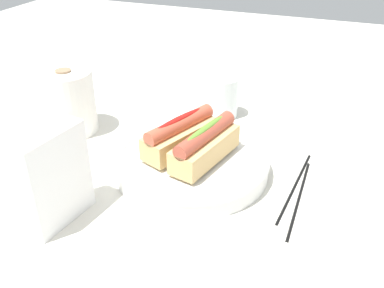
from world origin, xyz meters
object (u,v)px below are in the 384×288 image
hotdog_front (205,145)px  paper_towel_roll (68,102)px  chopstick_far (299,197)px  serving_bowl (192,162)px  hotdog_back (179,136)px  water_glass (224,99)px  napkin_box (53,177)px  chopstick_near (295,186)px

hotdog_front → paper_towel_roll: size_ratio=1.18×
chopstick_far → serving_bowl: bearing=86.9°
paper_towel_roll → hotdog_back: bearing=-100.2°
water_glass → chopstick_far: water_glass is taller
paper_towel_roll → napkin_box: napkin_box is taller
hotdog_back → chopstick_far: size_ratio=0.72×
serving_bowl → napkin_box: (-0.19, 0.14, 0.05)m
serving_bowl → chopstick_near: size_ratio=1.25×
water_glass → paper_towel_roll: bearing=123.5°
paper_towel_roll → napkin_box: size_ratio=0.89×
paper_towel_roll → chopstick_near: bearing=-94.2°
paper_towel_roll → chopstick_near: (-0.03, -0.47, -0.06)m
hotdog_back → paper_towel_roll: bearing=79.8°
hotdog_front → chopstick_far: bearing=-91.1°
chopstick_far → water_glass: bearing=40.2°
hotdog_back → water_glass: hotdog_back is taller
serving_bowl → napkin_box: 0.24m
napkin_box → hotdog_back: bearing=-21.7°
paper_towel_roll → chopstick_far: 0.49m
paper_towel_roll → chopstick_near: size_ratio=0.61×
water_glass → chopstick_near: water_glass is taller
water_glass → paper_towel_roll: (-0.18, 0.28, 0.03)m
serving_bowl → chopstick_near: serving_bowl is taller
hotdog_back → chopstick_near: hotdog_back is taller
serving_bowl → water_glass: 0.24m
water_glass → chopstick_near: (-0.22, -0.20, -0.04)m
water_glass → napkin_box: size_ratio=0.60×
napkin_box → chopstick_far: (0.18, -0.33, -0.07)m
hotdog_front → paper_towel_roll: paper_towel_roll is taller
napkin_box → chopstick_near: (0.21, -0.32, -0.07)m
hotdog_back → serving_bowl: bearing=-104.1°
chopstick_near → chopstick_far: size_ratio=1.00×
hotdog_back → napkin_box: size_ratio=1.05×
chopstick_far → paper_towel_roll: bearing=82.3°
hotdog_front → hotdog_back: (0.01, 0.05, 0.00)m
serving_bowl → water_glass: bearing=4.1°
chopstick_far → hotdog_front: bearing=88.8°
hotdog_front → chopstick_near: size_ratio=0.72×
chopstick_near → chopstick_far: (-0.03, -0.01, 0.00)m
serving_bowl → napkin_box: size_ratio=1.83×
hotdog_front → paper_towel_roll: 0.33m
napkin_box → paper_towel_roll: bearing=40.1°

